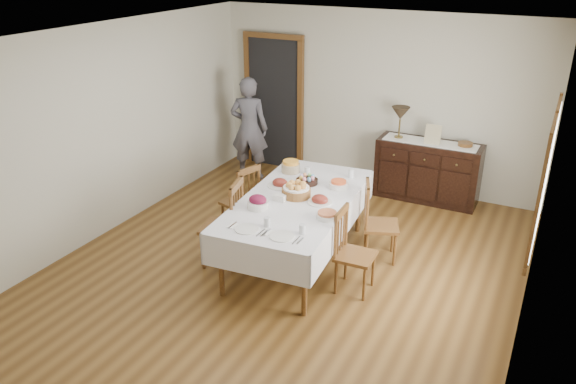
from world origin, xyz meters
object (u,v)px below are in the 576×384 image
at_px(dining_table, 297,206).
at_px(sideboard, 427,171).
at_px(table_lamp, 400,114).
at_px(chair_right_far, 377,221).
at_px(person, 249,125).
at_px(chair_left_far, 243,200).
at_px(chair_left_near, 226,223).
at_px(chair_right_near, 351,250).

distance_m(dining_table, sideboard, 2.60).
bearing_deg(table_lamp, chair_right_far, -79.63).
relative_size(chair_right_far, table_lamp, 2.08).
distance_m(sideboard, table_lamp, 0.91).
relative_size(sideboard, table_lamp, 3.16).
bearing_deg(dining_table, person, 127.45).
bearing_deg(chair_left_far, chair_left_near, 33.19).
relative_size(chair_left_near, sideboard, 0.71).
relative_size(chair_left_far, chair_right_far, 0.99).
distance_m(chair_left_far, sideboard, 2.80).
height_order(chair_left_near, sideboard, chair_left_near).
bearing_deg(chair_left_near, chair_right_far, 107.67).
relative_size(chair_left_far, sideboard, 0.65).
height_order(chair_right_far, sideboard, chair_right_far).
distance_m(dining_table, table_lamp, 2.49).
distance_m(chair_left_near, chair_left_far, 0.75).
height_order(chair_right_near, sideboard, chair_right_near).
bearing_deg(chair_left_far, sideboard, 156.41).
distance_m(dining_table, chair_right_near, 0.86).
bearing_deg(chair_right_near, table_lamp, 5.00).
relative_size(chair_right_far, sideboard, 0.66).
height_order(dining_table, chair_right_far, chair_right_far).
relative_size(chair_left_near, table_lamp, 2.25).
height_order(chair_left_far, chair_right_near, chair_left_far).
xyz_separation_m(dining_table, chair_left_near, (-0.69, -0.43, -0.18)).
bearing_deg(dining_table, sideboard, 64.73).
bearing_deg(chair_right_near, chair_right_far, -3.95).
bearing_deg(chair_right_far, dining_table, 98.82).
xyz_separation_m(chair_left_far, table_lamp, (1.35, 2.11, 0.75)).
distance_m(chair_right_far, sideboard, 1.96).
bearing_deg(chair_right_near, sideboard, -4.70).
xyz_separation_m(chair_left_near, table_lamp, (1.14, 2.82, 0.70)).
height_order(chair_left_near, chair_right_near, chair_left_near).
xyz_separation_m(person, table_lamp, (2.26, 0.39, 0.37)).
distance_m(dining_table, chair_left_far, 0.97).
xyz_separation_m(chair_right_far, sideboard, (0.10, 1.96, -0.05)).
bearing_deg(chair_right_far, sideboard, -24.14).
bearing_deg(sideboard, chair_right_near, -92.75).
xyz_separation_m(sideboard, person, (-2.72, -0.42, 0.42)).
bearing_deg(table_lamp, sideboard, 3.41).
bearing_deg(chair_right_far, chair_left_far, 74.97).
height_order(chair_left_near, person, person).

